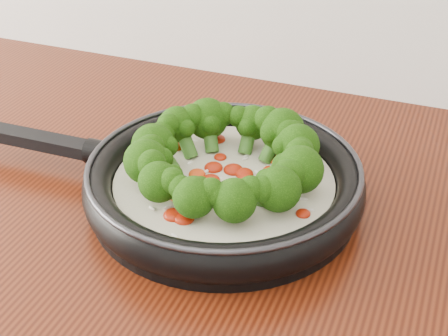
% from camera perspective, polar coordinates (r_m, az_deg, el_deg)
% --- Properties ---
extents(skillet, '(0.53, 0.34, 0.10)m').
position_cam_1_polar(skillet, '(0.76, -0.10, -0.69)').
color(skillet, black).
rests_on(skillet, counter).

